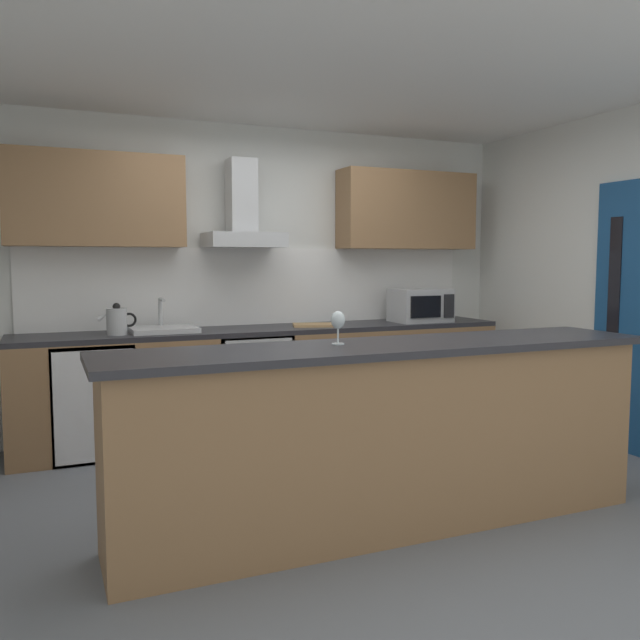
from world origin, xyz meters
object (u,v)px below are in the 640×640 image
object	(u,v)px
oven	(249,382)
kettle	(117,321)
range_hood	(243,220)
chopping_board	(313,325)
sink	(163,329)
wine_glass	(338,321)
microwave	(420,305)
refrigerator	(92,399)

from	to	relation	value
oven	kettle	xyz separation A→B (m)	(-1.03, -0.03, 0.55)
range_hood	chopping_board	bearing A→B (deg)	-15.19
oven	sink	xyz separation A→B (m)	(-0.68, 0.01, 0.47)
wine_glass	chopping_board	xyz separation A→B (m)	(0.66, 1.94, -0.22)
microwave	oven	bearing A→B (deg)	179.01
oven	chopping_board	size ratio (longest dim) A/B	2.35
microwave	chopping_board	distance (m)	1.06
kettle	chopping_board	distance (m)	1.60
sink	wine_glass	distance (m)	2.07
oven	wine_glass	world-z (taller)	wine_glass
refrigerator	sink	size ratio (longest dim) A/B	1.70
wine_glass	sink	bearing A→B (deg)	106.32
sink	range_hood	world-z (taller)	range_hood
oven	refrigerator	distance (m)	1.22
kettle	wine_glass	distance (m)	2.15
oven	sink	world-z (taller)	sink
microwave	kettle	bearing A→B (deg)	-179.87
refrigerator	microwave	distance (m)	2.90
microwave	wine_glass	size ratio (longest dim) A/B	2.81
microwave	range_hood	size ratio (longest dim) A/B	0.69
sink	wine_glass	bearing A→B (deg)	-73.68
oven	range_hood	distance (m)	1.33
microwave	wine_glass	distance (m)	2.59
oven	chopping_board	xyz separation A→B (m)	(0.56, -0.02, 0.45)
chopping_board	range_hood	bearing A→B (deg)	164.81
kettle	chopping_board	xyz separation A→B (m)	(1.59, 0.01, -0.09)
sink	kettle	bearing A→B (deg)	-172.70
kettle	range_hood	xyz separation A→B (m)	(1.03, 0.16, 0.78)
refrigerator	range_hood	size ratio (longest dim) A/B	1.18
microwave	sink	bearing A→B (deg)	179.03
chopping_board	microwave	bearing A→B (deg)	-0.23
range_hood	wine_glass	bearing A→B (deg)	-92.73
sink	wine_glass	xyz separation A→B (m)	(0.58, -1.98, 0.21)
wine_glass	chopping_board	world-z (taller)	wine_glass
oven	refrigerator	world-z (taller)	oven
kettle	wine_glass	world-z (taller)	wine_glass
kettle	range_hood	world-z (taller)	range_hood
refrigerator	wine_glass	xyz separation A→B (m)	(1.12, -1.97, 0.71)
kettle	wine_glass	size ratio (longest dim) A/B	1.62
oven	chopping_board	world-z (taller)	chopping_board
kettle	oven	bearing A→B (deg)	1.88
refrigerator	range_hood	distance (m)	1.83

